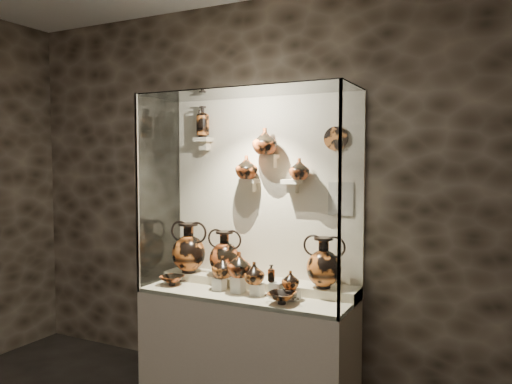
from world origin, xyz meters
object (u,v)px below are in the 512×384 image
amphora_mid (225,253)px  amphora_right (324,262)px  jug_b (239,264)px  jug_e (291,280)px  ovoid_vase_b (265,141)px  kylix_left (172,279)px  jug_c (254,273)px  ovoid_vase_a (247,167)px  kylix_right (282,297)px  lekythos_tall (203,120)px  lekythos_small (271,272)px  ovoid_vase_c (299,169)px  jug_a (223,267)px  amphora_left (189,248)px

amphora_mid → amphora_right: size_ratio=0.97×
jug_b → jug_e: bearing=-22.2°
ovoid_vase_b → amphora_mid: bearing=172.2°
kylix_left → jug_c: bearing=3.2°
jug_b → ovoid_vase_a: 0.80m
kylix_left → kylix_right: kylix_right is taller
jug_c → kylix_left: size_ratio=0.70×
amphora_right → lekythos_tall: bearing=173.9°
amphora_mid → ovoid_vase_b: size_ratio=1.80×
amphora_mid → ovoid_vase_b: ovoid_vase_b is taller
ovoid_vase_b → amphora_right: bearing=-22.2°
lekythos_small → ovoid_vase_c: ovoid_vase_c is taller
jug_a → amphora_left: bearing=145.9°
amphora_right → kylix_left: bearing=-171.6°
jug_a → kylix_right: 0.62m
jug_b → jug_a: bearing=145.6°
ovoid_vase_c → kylix_left: bearing=-175.6°
kylix_right → ovoid_vase_b: ovoid_vase_b is taller
amphora_mid → jug_a: bearing=-51.5°
jug_a → lekythos_tall: 1.27m
amphora_right → ovoid_vase_b: (-0.52, 0.06, 0.93)m
jug_e → ovoid_vase_b: size_ratio=0.66×
amphora_left → ovoid_vase_a: ovoid_vase_a is taller
jug_b → kylix_right: (0.42, -0.12, -0.18)m
jug_c → kylix_right: (0.28, -0.12, -0.12)m
amphora_right → lekythos_tall: 1.59m
jug_a → ovoid_vase_b: ovoid_vase_b is taller
ovoid_vase_b → jug_c: bearing=-99.0°
jug_a → jug_c: 0.30m
lekythos_small → ovoid_vase_c: 0.83m
amphora_left → ovoid_vase_c: (0.99, 0.09, 0.69)m
amphora_left → lekythos_tall: (0.09, 0.10, 1.10)m
amphora_mid → ovoid_vase_b: 1.00m
amphora_right → jug_a: 0.81m
jug_b → kylix_right: size_ratio=0.76×
amphora_mid → jug_b: bearing=-25.8°
ovoid_vase_b → ovoid_vase_c: ovoid_vase_b is taller
amphora_mid → lekythos_small: size_ratio=2.55×
amphora_left → ovoid_vase_b: (0.69, 0.07, 0.91)m
jug_e → kylix_left: 1.05m
jug_e → lekythos_tall: 1.58m
lekythos_tall → ovoid_vase_b: (0.61, -0.03, -0.20)m
jug_c → kylix_left: jug_c is taller
amphora_mid → ovoid_vase_c: bearing=19.7°
lekythos_small → ovoid_vase_a: ovoid_vase_a is taller
jug_c → ovoid_vase_b: size_ratio=0.81×
kylix_right → ovoid_vase_a: 1.12m
lekythos_tall → amphora_mid: bearing=-31.2°
amphora_left → lekythos_small: amphora_left is taller
jug_b → ovoid_vase_c: 0.88m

